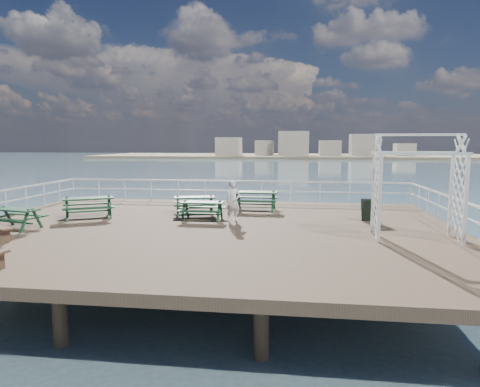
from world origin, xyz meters
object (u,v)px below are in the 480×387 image
object	(u,v)px
picnic_table_b	(195,201)
picnic_table_e	(202,207)
picnic_table_d	(16,214)
person	(233,201)
picnic_table_c	(255,197)
picnic_table_a	(88,203)
trellis_arbor	(417,193)

from	to	relation	value
picnic_table_b	picnic_table_e	distance (m)	1.55
picnic_table_d	person	size ratio (longest dim) A/B	1.20
picnic_table_c	picnic_table_d	xyz separation A→B (m)	(-7.99, -5.31, -0.09)
picnic_table_e	person	world-z (taller)	person
picnic_table_a	person	world-z (taller)	person
trellis_arbor	picnic_table_e	bearing A→B (deg)	163.83
person	picnic_table_c	bearing A→B (deg)	45.65
picnic_table_e	person	xyz separation A→B (m)	(1.28, -0.34, 0.28)
picnic_table_b	person	world-z (taller)	person
person	picnic_table_b	bearing A→B (deg)	103.97
picnic_table_a	person	bearing A→B (deg)	-29.90
picnic_table_a	picnic_table_c	size ratio (longest dim) A/B	1.22
picnic_table_d	picnic_table_e	bearing A→B (deg)	36.00
picnic_table_c	picnic_table_e	world-z (taller)	picnic_table_c
picnic_table_a	person	distance (m)	5.95
picnic_table_c	picnic_table_d	bearing A→B (deg)	-144.34
picnic_table_d	trellis_arbor	world-z (taller)	trellis_arbor
picnic_table_d	person	distance (m)	7.78
picnic_table_c	trellis_arbor	bearing A→B (deg)	-40.30
picnic_table_b	picnic_table_d	distance (m)	6.80
picnic_table_d	trellis_arbor	bearing A→B (deg)	14.01
picnic_table_e	picnic_table_b	bearing A→B (deg)	115.37
picnic_table_e	trellis_arbor	xyz separation A→B (m)	(7.42, -2.38, 0.95)
picnic_table_c	picnic_table_e	xyz separation A→B (m)	(-1.84, -2.71, -0.09)
picnic_table_c	trellis_arbor	xyz separation A→B (m)	(5.58, -5.09, 0.86)
picnic_table_e	trellis_arbor	size ratio (longest dim) A/B	0.51
picnic_table_a	picnic_table_b	world-z (taller)	picnic_table_a
picnic_table_a	picnic_table_e	bearing A→B (deg)	-26.07
picnic_table_b	trellis_arbor	world-z (taller)	trellis_arbor
picnic_table_a	picnic_table_c	bearing A→B (deg)	-4.43
picnic_table_a	picnic_table_e	distance (m)	4.66
picnic_table_c	person	world-z (taller)	person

